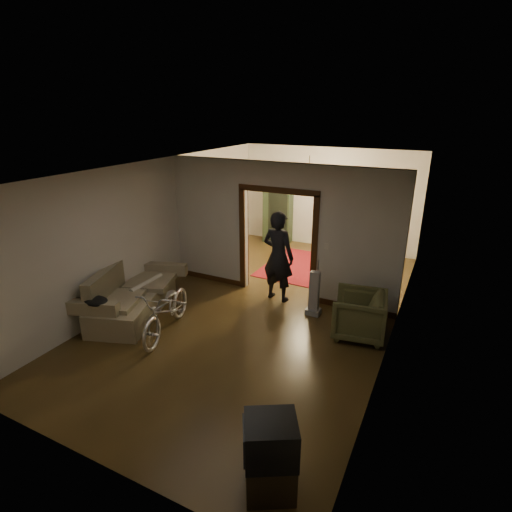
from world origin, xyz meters
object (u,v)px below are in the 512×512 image
Objects in this scene: sofa at (132,290)px; armchair at (359,315)px; person at (278,256)px; desk at (358,246)px; bicycle at (167,309)px; locker at (278,215)px.

sofa is 2.43× the size of armchair.
person reaches higher than desk.
sofa is 2.94m from person.
desk is at bearing 54.37° from bicycle.
bicycle reaches higher than desk.
desk is at bearing -99.03° from person.
bicycle is at bearing -34.15° from sofa.
bicycle is 1.08× the size of locker.
desk is (2.48, -0.35, -0.48)m from locker.
sofa is 5.41m from locker.
bicycle is (1.05, -0.29, -0.04)m from sofa.
locker is at bearing 63.26° from sofa.
locker is at bearing 79.86° from bicycle.
sofa is 2.45× the size of desk.
sofa is 1.34× the size of locker.
person is (2.26, 1.82, 0.45)m from sofa.
sofa is at bearing 46.43° from person.
sofa is at bearing 151.41° from bicycle.
sofa is 5.95m from desk.
desk is (2.16, 5.29, -0.13)m from bicycle.
locker is (-1.53, 3.53, -0.14)m from person.
sofa reaches higher than desk.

